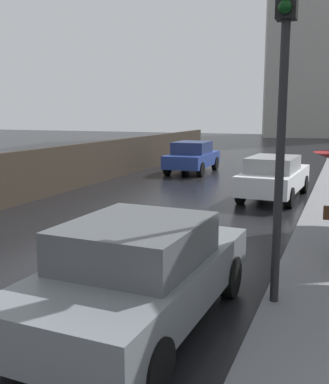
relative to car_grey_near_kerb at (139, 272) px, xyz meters
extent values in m
cube|color=slate|center=(0.00, 0.03, -0.12)|extent=(1.96, 4.25, 0.59)
cube|color=#494D50|center=(0.00, -0.08, 0.43)|extent=(1.66, 1.99, 0.53)
cylinder|color=black|center=(-0.79, 1.44, -0.42)|extent=(0.24, 0.64, 0.64)
cylinder|color=black|center=(0.88, 1.38, -0.42)|extent=(0.24, 0.64, 0.64)
cylinder|color=black|center=(-0.88, -1.33, -0.42)|extent=(0.24, 0.64, 0.64)
cylinder|color=black|center=(0.79, -1.39, -0.42)|extent=(0.24, 0.64, 0.64)
cube|color=silver|center=(0.30, 9.95, -0.12)|extent=(1.87, 4.35, 0.62)
cube|color=gray|center=(0.28, 9.61, 0.43)|extent=(1.54, 2.17, 0.47)
cylinder|color=black|center=(-0.35, 11.40, -0.43)|extent=(0.26, 0.63, 0.62)
cylinder|color=black|center=(1.13, 11.30, -0.43)|extent=(0.26, 0.63, 0.62)
cylinder|color=black|center=(-0.53, 8.59, -0.43)|extent=(0.26, 0.63, 0.62)
cylinder|color=black|center=(0.95, 8.50, -0.43)|extent=(0.26, 0.63, 0.62)
cube|color=navy|center=(-4.26, 15.11, -0.13)|extent=(1.77, 3.92, 0.59)
cube|color=navy|center=(-4.26, 15.04, 0.44)|extent=(1.53, 1.93, 0.54)
cylinder|color=black|center=(-3.46, 13.85, -0.42)|extent=(0.23, 0.64, 0.64)
cylinder|color=black|center=(-5.01, 13.81, -0.42)|extent=(0.23, 0.64, 0.64)
cylinder|color=black|center=(-3.51, 16.41, -0.42)|extent=(0.23, 0.64, 0.64)
cylinder|color=black|center=(-5.07, 16.38, -0.42)|extent=(0.23, 0.64, 0.64)
cube|color=#3F2314|center=(2.22, 3.24, 0.30)|extent=(0.21, 0.12, 0.24)
cylinder|color=black|center=(1.60, 1.13, 1.32)|extent=(0.12, 0.12, 3.84)
sphere|color=black|center=(1.60, 0.95, 3.37)|extent=(0.17, 0.17, 0.17)
cube|color=#9E9993|center=(-0.42, 51.84, 13.35)|extent=(15.10, 12.15, 28.17)
camera|label=1|loc=(2.42, -5.17, 2.07)|focal=42.55mm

